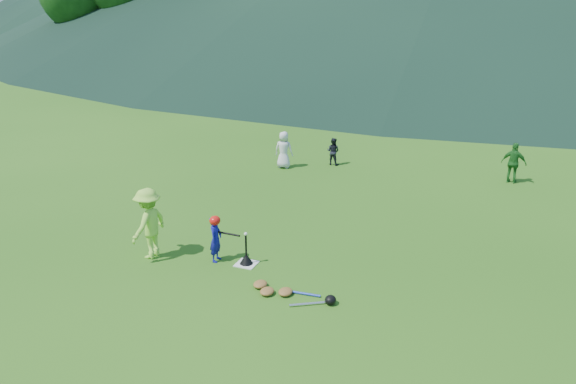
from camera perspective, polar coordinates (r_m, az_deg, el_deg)
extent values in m
plane|color=#265713|center=(12.67, -4.24, -7.32)|extent=(120.00, 120.00, 0.00)
cube|color=silver|center=(12.67, -4.24, -7.28)|extent=(0.45, 0.45, 0.02)
sphere|color=white|center=(12.36, -4.32, -4.26)|extent=(0.08, 0.08, 0.08)
imported|color=navy|center=(12.69, -7.35, -4.77)|extent=(0.29, 0.41, 1.06)
imported|color=#99DD41|center=(13.05, -13.96, -3.11)|extent=(0.66, 1.09, 1.64)
imported|color=silver|center=(19.45, -0.43, 4.31)|extent=(0.66, 0.47, 1.28)
imported|color=black|center=(19.91, 4.60, 4.14)|extent=(0.51, 0.42, 0.97)
imported|color=#1E6420|center=(19.23, 21.96, 2.75)|extent=(0.81, 0.46, 1.31)
cone|color=black|center=(12.62, -4.25, -6.88)|extent=(0.30, 0.30, 0.18)
cylinder|color=black|center=(12.48, -4.29, -5.48)|extent=(0.04, 0.04, 0.50)
ellipsoid|color=red|center=(12.51, -7.44, -2.89)|extent=(0.24, 0.26, 0.22)
cylinder|color=black|center=(12.50, -6.14, -4.24)|extent=(0.62, 0.11, 0.07)
ellipsoid|color=olive|center=(11.44, -2.14, -10.05)|extent=(0.28, 0.34, 0.13)
ellipsoid|color=olive|center=(11.41, -0.26, -10.10)|extent=(0.28, 0.34, 0.13)
ellipsoid|color=olive|center=(11.70, -2.83, -9.33)|extent=(0.28, 0.34, 0.13)
cylinder|color=silver|center=(11.08, 1.99, -11.29)|extent=(0.64, 0.42, 0.06)
cylinder|color=#263FA5|center=(11.43, 1.64, -10.28)|extent=(0.68, 0.10, 0.05)
ellipsoid|color=black|center=(11.11, 4.33, -10.88)|extent=(0.22, 0.24, 0.19)
cube|color=gray|center=(38.81, 14.41, 11.18)|extent=(70.00, 0.03, 1.20)
cube|color=yellow|center=(38.73, 14.49, 12.12)|extent=(70.00, 0.08, 0.08)
cylinder|color=gray|center=(55.55, -25.09, 12.28)|extent=(0.07, 0.07, 1.30)
cylinder|color=gray|center=(38.81, 14.41, 11.18)|extent=(0.07, 0.07, 1.30)
cylinder|color=#382314|center=(56.27, -20.08, 13.98)|extent=(0.56, 0.56, 3.15)
cylinder|color=#382314|center=(54.41, -15.12, 14.64)|extent=(0.56, 0.56, 3.74)
cylinder|color=#382314|center=(52.96, -9.83, 15.22)|extent=(0.56, 0.56, 4.34)
cylinder|color=#382314|center=(48.02, -6.64, 14.28)|extent=(0.56, 0.56, 3.18)
cylinder|color=#382314|center=(47.31, -0.46, 14.69)|extent=(0.56, 0.56, 3.78)
cylinder|color=#382314|center=(47.13, 5.86, 14.94)|extent=(0.56, 0.56, 4.38)
cylinder|color=#382314|center=(43.14, 10.98, 13.54)|extent=(0.56, 0.56, 3.22)
cylinder|color=#382314|center=(43.94, 17.72, 13.49)|extent=(0.56, 0.56, 3.81)
cylinder|color=#382314|center=(45.30, 24.12, 13.28)|extent=(0.56, 0.56, 4.41)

